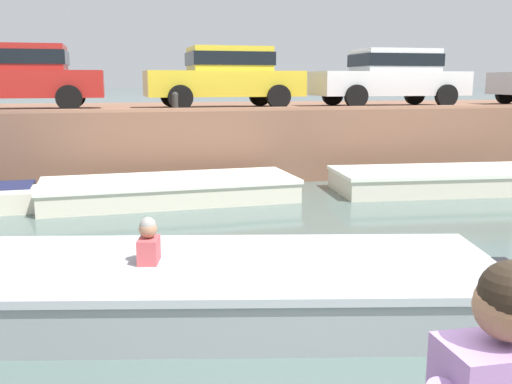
# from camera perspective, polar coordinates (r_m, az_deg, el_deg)

# --- Properties ---
(ground_plane) EXTENTS (400.00, 400.00, 0.00)m
(ground_plane) POSITION_cam_1_polar(r_m,az_deg,el_deg) (7.94, -2.98, -6.74)
(ground_plane) COLOR #4C605B
(far_quay_wall) EXTENTS (60.00, 6.00, 1.73)m
(far_quay_wall) POSITION_cam_1_polar(r_m,az_deg,el_deg) (16.24, -8.16, 5.44)
(far_quay_wall) COLOR brown
(far_quay_wall) RESTS_ON ground
(far_wall_coping) EXTENTS (60.00, 0.24, 0.08)m
(far_wall_coping) POSITION_cam_1_polar(r_m,az_deg,el_deg) (13.31, -7.27, 8.16)
(far_wall_coping) COLOR #9F6C52
(far_wall_coping) RESTS_ON far_quay_wall
(boat_moored_central_cream) EXTENTS (6.17, 2.20, 0.47)m
(boat_moored_central_cream) POSITION_cam_1_polar(r_m,az_deg,el_deg) (11.76, -9.78, 0.16)
(boat_moored_central_cream) COLOR silver
(boat_moored_central_cream) RESTS_ON ground
(boat_moored_east_cream) EXTENTS (6.69, 2.28, 0.49)m
(boat_moored_east_cream) POSITION_cam_1_polar(r_m,az_deg,el_deg) (13.68, 20.51, 1.18)
(boat_moored_east_cream) COLOR silver
(boat_moored_east_cream) RESTS_ON ground
(motorboat_passing) EXTENTS (6.89, 3.19, 1.05)m
(motorboat_passing) POSITION_cam_1_polar(r_m,az_deg,el_deg) (6.11, -5.33, -9.48)
(motorboat_passing) COLOR #93999E
(motorboat_passing) RESTS_ON ground
(car_left_inner_red) EXTENTS (4.18, 2.04, 1.54)m
(car_left_inner_red) POSITION_cam_1_polar(r_m,az_deg,el_deg) (15.03, -22.81, 10.80)
(car_left_inner_red) COLOR #B2231E
(car_left_inner_red) RESTS_ON far_quay_wall
(car_centre_yellow) EXTENTS (4.04, 2.07, 1.54)m
(car_centre_yellow) POSITION_cam_1_polar(r_m,az_deg,el_deg) (15.02, -3.09, 11.63)
(car_centre_yellow) COLOR yellow
(car_centre_yellow) RESTS_ON far_quay_wall
(car_right_inner_white) EXTENTS (4.16, 1.93, 1.54)m
(car_right_inner_white) POSITION_cam_1_polar(r_m,az_deg,el_deg) (16.42, 13.30, 11.30)
(car_right_inner_white) COLOR white
(car_right_inner_white) RESTS_ON far_quay_wall
(mooring_bollard_mid) EXTENTS (0.15, 0.15, 0.45)m
(mooring_bollard_mid) POSITION_cam_1_polar(r_m,az_deg,el_deg) (13.42, -8.09, 9.02)
(mooring_bollard_mid) COLOR #2D2B28
(mooring_bollard_mid) RESTS_ON far_quay_wall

